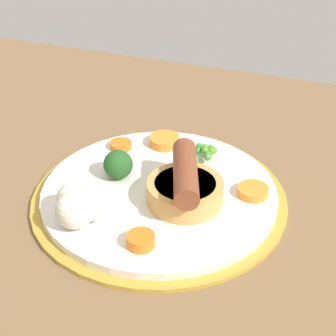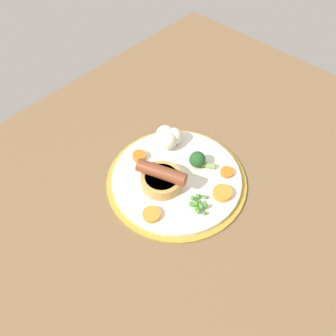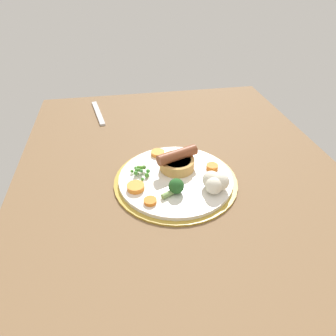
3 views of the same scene
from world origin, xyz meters
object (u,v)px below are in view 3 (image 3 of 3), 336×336
object	(u,v)px
cauliflower_floret	(215,182)
carrot_slice_4	(158,153)
pea_pile	(141,170)
carrot_slice_1	(212,167)
dinner_plate	(176,180)
fork	(98,113)
carrot_slice_0	(136,187)
broccoli_floret_near	(176,187)
sausage_pudding	(177,161)
carrot_slice_5	(150,201)

from	to	relation	value
cauliflower_floret	carrot_slice_4	size ratio (longest dim) A/B	1.69
pea_pile	carrot_slice_4	world-z (taller)	pea_pile
carrot_slice_1	pea_pile	bearing A→B (deg)	-93.60
carrot_slice_4	dinner_plate	bearing A→B (deg)	14.87
carrot_slice_4	fork	distance (cm)	33.79
carrot_slice_1	fork	distance (cm)	47.28
carrot_slice_0	carrot_slice_1	distance (cm)	19.14
broccoli_floret_near	carrot_slice_4	bearing A→B (deg)	68.92
carrot_slice_1	carrot_slice_4	world-z (taller)	carrot_slice_1
sausage_pudding	broccoli_floret_near	xyz separation A→B (cm)	(8.77, -2.10, -0.39)
sausage_pudding	carrot_slice_1	size ratio (longest dim) A/B	3.62
sausage_pudding	fork	world-z (taller)	sausage_pudding
cauliflower_floret	carrot_slice_4	distance (cm)	18.90
carrot_slice_0	dinner_plate	bearing A→B (deg)	105.31
pea_pile	cauliflower_floret	bearing A→B (deg)	61.27
sausage_pudding	carrot_slice_4	bearing A→B (deg)	-80.87
dinner_plate	carrot_slice_0	bearing A→B (deg)	-74.69
pea_pile	fork	world-z (taller)	pea_pile
sausage_pudding	cauliflower_floret	world-z (taller)	sausage_pudding
pea_pile	broccoli_floret_near	xyz separation A→B (cm)	(8.02, 6.63, 0.62)
sausage_pudding	carrot_slice_5	world-z (taller)	sausage_pudding
broccoli_floret_near	carrot_slice_4	size ratio (longest dim) A/B	1.55
cauliflower_floret	carrot_slice_0	world-z (taller)	cauliflower_floret
broccoli_floret_near	cauliflower_floret	xyz separation A→B (cm)	(0.36, 8.65, 0.37)
broccoli_floret_near	dinner_plate	bearing A→B (deg)	50.98
cauliflower_floret	carrot_slice_4	bearing A→B (deg)	-147.01
pea_pile	broccoli_floret_near	distance (cm)	10.42
broccoli_floret_near	carrot_slice_0	xyz separation A→B (cm)	(-2.63, -8.35, -1.03)
broccoli_floret_near	carrot_slice_5	world-z (taller)	broccoli_floret_near
cauliflower_floret	carrot_slice_4	xyz separation A→B (cm)	(-15.80, -10.26, -1.50)
sausage_pudding	dinner_plate	bearing A→B (deg)	54.56
sausage_pudding	cauliflower_floret	distance (cm)	11.24
dinner_plate	pea_pile	xyz separation A→B (cm)	(-2.80, -7.74, 1.82)
carrot_slice_0	fork	size ratio (longest dim) A/B	0.21
pea_pile	carrot_slice_5	size ratio (longest dim) A/B	1.69
carrot_slice_5	fork	size ratio (longest dim) A/B	0.15
carrot_slice_1	carrot_slice_5	distance (cm)	18.53
cauliflower_floret	broccoli_floret_near	bearing A→B (deg)	-92.39
sausage_pudding	broccoli_floret_near	size ratio (longest dim) A/B	1.93
dinner_plate	broccoli_floret_near	size ratio (longest dim) A/B	5.42
pea_pile	carrot_slice_5	distance (cm)	10.32
carrot_slice_5	fork	world-z (taller)	carrot_slice_5
carrot_slice_4	carrot_slice_5	xyz separation A→B (cm)	(17.69, -4.18, -0.07)
pea_pile	fork	bearing A→B (deg)	-164.21
carrot_slice_4	fork	world-z (taller)	carrot_slice_4
sausage_pudding	broccoli_floret_near	world-z (taller)	sausage_pudding
dinner_plate	carrot_slice_0	size ratio (longest dim) A/B	7.57
carrot_slice_0	fork	world-z (taller)	carrot_slice_0
dinner_plate	fork	bearing A→B (deg)	-155.50
dinner_plate	cauliflower_floret	bearing A→B (deg)	53.51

